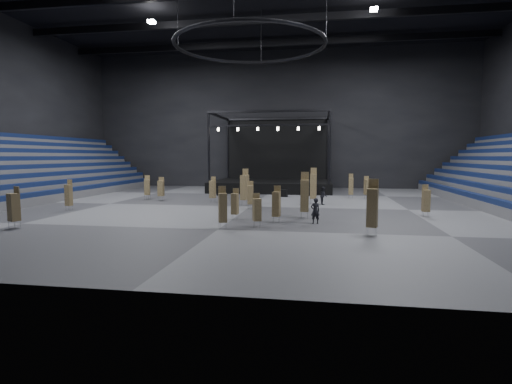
# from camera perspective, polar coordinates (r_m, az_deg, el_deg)

# --- Properties ---
(floor) EXTENTS (50.00, 50.00, 0.00)m
(floor) POSITION_cam_1_polar(r_m,az_deg,el_deg) (33.02, -0.84, -2.09)
(floor) COLOR #525255
(floor) RESTS_ON ground
(wall_back) EXTENTS (50.00, 0.20, 18.00)m
(wall_back) POSITION_cam_1_polar(r_m,az_deg,el_deg) (53.78, 3.12, 10.30)
(wall_back) COLOR black
(wall_back) RESTS_ON ground
(bleachers_left) EXTENTS (7.20, 40.00, 6.40)m
(bleachers_left) POSITION_cam_1_polar(r_m,az_deg,el_deg) (43.21, -32.36, 1.12)
(bleachers_left) COLOR #525154
(bleachers_left) RESTS_ON floor
(stage) EXTENTS (14.00, 10.00, 9.20)m
(stage) POSITION_cam_1_polar(r_m,az_deg,el_deg) (48.90, 2.48, 1.97)
(stage) COLOR black
(stage) RESTS_ON floor
(truss_ring) EXTENTS (12.30, 12.30, 5.15)m
(truss_ring) POSITION_cam_1_polar(r_m,az_deg,el_deg) (33.93, -0.87, 20.25)
(truss_ring) COLOR black
(truss_ring) RESTS_ON ceiling
(flight_case_left) EXTENTS (1.18, 0.89, 0.71)m
(flight_case_left) POSITION_cam_1_polar(r_m,az_deg,el_deg) (42.56, -4.92, -0.00)
(flight_case_left) COLOR black
(flight_case_left) RESTS_ON floor
(flight_case_mid) EXTENTS (1.22, 0.80, 0.75)m
(flight_case_mid) POSITION_cam_1_polar(r_m,az_deg,el_deg) (41.01, 3.70, -0.16)
(flight_case_mid) COLOR black
(flight_case_mid) RESTS_ON floor
(flight_case_right) EXTENTS (1.37, 0.77, 0.88)m
(flight_case_right) POSITION_cam_1_polar(r_m,az_deg,el_deg) (42.30, 7.76, 0.05)
(flight_case_right) COLOR black
(flight_case_right) RESTS_ON floor
(chair_stack_0) EXTENTS (0.63, 0.63, 2.23)m
(chair_stack_0) POSITION_cam_1_polar(r_m,az_deg,el_deg) (40.19, 15.59, 0.71)
(chair_stack_0) COLOR silver
(chair_stack_0) RESTS_ON floor
(chair_stack_1) EXTENTS (0.56, 0.56, 2.20)m
(chair_stack_1) POSITION_cam_1_polar(r_m,az_deg,el_deg) (38.44, -13.43, 0.56)
(chair_stack_1) COLOR silver
(chair_stack_1) RESTS_ON floor
(chair_stack_2) EXTENTS (0.59, 0.59, 1.99)m
(chair_stack_2) POSITION_cam_1_polar(r_m,az_deg,el_deg) (23.43, 0.13, -2.46)
(chair_stack_2) COLOR silver
(chair_stack_2) RESTS_ON floor
(chair_stack_3) EXTENTS (0.53, 0.53, 2.31)m
(chair_stack_3) POSITION_cam_1_polar(r_m,az_deg,el_deg) (25.12, 2.93, -1.64)
(chair_stack_3) COLOR silver
(chair_stack_3) RESTS_ON floor
(chair_stack_4) EXTENTS (0.67, 0.67, 2.42)m
(chair_stack_4) POSITION_cam_1_polar(r_m,az_deg,el_deg) (26.89, -31.30, -1.78)
(chair_stack_4) COLOR silver
(chair_stack_4) RESTS_ON floor
(chair_stack_5) EXTENTS (0.50, 0.50, 2.21)m
(chair_stack_5) POSITION_cam_1_polar(r_m,az_deg,el_deg) (31.47, -0.80, -0.34)
(chair_stack_5) COLOR silver
(chair_stack_5) RESTS_ON floor
(chair_stack_6) EXTENTS (0.56, 0.56, 3.15)m
(chair_stack_6) POSITION_cam_1_polar(r_m,az_deg,el_deg) (35.17, 8.19, 0.90)
(chair_stack_6) COLOR silver
(chair_stack_6) RESTS_ON floor
(chair_stack_7) EXTENTS (0.59, 0.59, 2.45)m
(chair_stack_7) POSITION_cam_1_polar(r_m,az_deg,el_deg) (22.94, -4.78, -2.15)
(chair_stack_7) COLOR silver
(chair_stack_7) RESTS_ON floor
(chair_stack_8) EXTENTS (0.64, 0.64, 2.32)m
(chair_stack_8) POSITION_cam_1_polar(r_m,az_deg,el_deg) (39.81, -15.29, 0.74)
(chair_stack_8) COLOR silver
(chair_stack_8) RESTS_ON floor
(chair_stack_9) EXTENTS (0.56, 0.56, 3.11)m
(chair_stack_9) POSITION_cam_1_polar(r_m,az_deg,el_deg) (26.88, 6.96, -0.41)
(chair_stack_9) COLOR silver
(chair_stack_9) RESTS_ON floor
(chair_stack_10) EXTENTS (0.52, 0.52, 2.22)m
(chair_stack_10) POSITION_cam_1_polar(r_m,az_deg,el_deg) (29.70, 23.11, -1.08)
(chair_stack_10) COLOR silver
(chair_stack_10) RESTS_ON floor
(chair_stack_11) EXTENTS (0.65, 0.65, 2.97)m
(chair_stack_11) POSITION_cam_1_polar(r_m,az_deg,el_deg) (21.76, 16.29, -2.05)
(chair_stack_11) COLOR silver
(chair_stack_11) RESTS_ON floor
(chair_stack_12) EXTENTS (0.46, 0.46, 2.37)m
(chair_stack_12) POSITION_cam_1_polar(r_m,az_deg,el_deg) (33.89, -25.19, -0.34)
(chair_stack_12) COLOR silver
(chair_stack_12) RESTS_ON floor
(chair_stack_13) EXTENTS (0.67, 0.67, 3.10)m
(chair_stack_13) POSITION_cam_1_polar(r_m,az_deg,el_deg) (33.87, -1.68, 0.75)
(chair_stack_13) COLOR silver
(chair_stack_13) RESTS_ON floor
(chair_stack_14) EXTENTS (0.51, 0.51, 2.33)m
(chair_stack_14) POSITION_cam_1_polar(r_m,az_deg,el_deg) (39.24, -1.37, 0.86)
(chair_stack_14) COLOR silver
(chair_stack_14) RESTS_ON floor
(chair_stack_15) EXTENTS (0.48, 0.48, 2.05)m
(chair_stack_15) POSITION_cam_1_polar(r_m,az_deg,el_deg) (26.27, -3.03, -1.62)
(chair_stack_15) COLOR silver
(chair_stack_15) RESTS_ON floor
(chair_stack_16) EXTENTS (0.44, 0.44, 2.43)m
(chair_stack_16) POSITION_cam_1_polar(r_m,az_deg,el_deg) (40.48, 13.41, 0.87)
(chair_stack_16) COLOR silver
(chair_stack_16) RESTS_ON floor
(chair_stack_17) EXTENTS (0.55, 0.55, 2.32)m
(chair_stack_17) POSITION_cam_1_polar(r_m,az_deg,el_deg) (36.24, -6.22, 0.44)
(chair_stack_17) COLOR silver
(chair_stack_17) RESTS_ON floor
(man_center) EXTENTS (0.67, 0.55, 1.59)m
(man_center) POSITION_cam_1_polar(r_m,az_deg,el_deg) (24.92, 8.47, -2.67)
(man_center) COLOR black
(man_center) RESTS_ON floor
(crew_member) EXTENTS (0.66, 0.80, 1.53)m
(crew_member) POSITION_cam_1_polar(r_m,az_deg,el_deg) (34.85, 9.61, -0.52)
(crew_member) COLOR black
(crew_member) RESTS_ON floor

